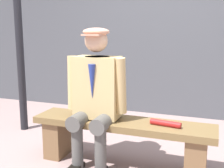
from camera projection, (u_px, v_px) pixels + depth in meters
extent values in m
plane|color=gray|center=(121.00, 164.00, 2.83)|extent=(30.00, 30.00, 0.00)
cube|color=brown|center=(122.00, 124.00, 2.75)|extent=(1.75, 0.39, 0.06)
cube|color=brown|center=(196.00, 157.00, 2.56)|extent=(0.18, 0.33, 0.39)
cube|color=brown|center=(59.00, 137.00, 3.03)|extent=(0.18, 0.33, 0.39)
cube|color=tan|center=(97.00, 87.00, 2.77)|extent=(0.43, 0.24, 0.60)
cylinder|color=#1E2338|center=(97.00, 60.00, 2.72)|extent=(0.24, 0.24, 0.06)
cone|color=navy|center=(92.00, 82.00, 2.64)|extent=(0.07, 0.07, 0.33)
sphere|color=#DBAD8C|center=(96.00, 41.00, 2.67)|extent=(0.22, 0.22, 0.22)
ellipsoid|color=tan|center=(96.00, 32.00, 2.66)|extent=(0.25, 0.25, 0.08)
cube|color=tan|center=(92.00, 35.00, 2.57)|extent=(0.17, 0.10, 0.02)
cylinder|color=#565450|center=(105.00, 121.00, 2.68)|extent=(0.15, 0.40, 0.15)
cylinder|color=#565450|center=(100.00, 149.00, 2.62)|extent=(0.11, 0.11, 0.47)
cylinder|color=tan|center=(120.00, 86.00, 2.65)|extent=(0.11, 0.15, 0.53)
cylinder|color=#565450|center=(82.00, 119.00, 2.76)|extent=(0.15, 0.40, 0.15)
cylinder|color=#565450|center=(77.00, 146.00, 2.70)|extent=(0.11, 0.11, 0.47)
cylinder|color=tan|center=(73.00, 83.00, 2.81)|extent=(0.11, 0.13, 0.53)
cylinder|color=#B21E1E|center=(165.00, 123.00, 2.58)|extent=(0.29, 0.09, 0.05)
cube|color=#4A4D53|center=(162.00, 34.00, 4.43)|extent=(12.00, 0.24, 2.49)
cylinder|color=black|center=(19.00, 33.00, 3.62)|extent=(0.10, 0.10, 2.54)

